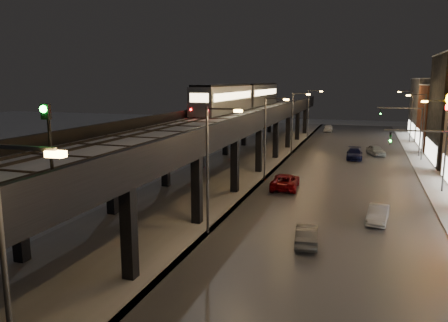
% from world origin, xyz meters
% --- Properties ---
extents(road_surface, '(17.00, 120.00, 0.06)m').
position_xyz_m(road_surface, '(7.50, 35.00, 0.03)').
color(road_surface, '#46474D').
rests_on(road_surface, ground).
extents(sidewalk_right, '(4.00, 120.00, 0.14)m').
position_xyz_m(sidewalk_right, '(17.50, 35.00, 0.07)').
color(sidewalk_right, '#9FA1A8').
rests_on(sidewalk_right, ground).
extents(under_viaduct_pavement, '(11.00, 120.00, 0.06)m').
position_xyz_m(under_viaduct_pavement, '(-6.00, 35.00, 0.03)').
color(under_viaduct_pavement, '#9FA1A8').
rests_on(under_viaduct_pavement, ground).
extents(elevated_viaduct, '(9.00, 100.00, 6.30)m').
position_xyz_m(elevated_viaduct, '(-6.00, 31.84, 5.62)').
color(elevated_viaduct, black).
rests_on(elevated_viaduct, ground).
extents(viaduct_trackbed, '(8.40, 100.00, 0.32)m').
position_xyz_m(viaduct_trackbed, '(-6.01, 31.97, 6.39)').
color(viaduct_trackbed, '#B2B7C1').
rests_on(viaduct_trackbed, elevated_viaduct).
extents(viaduct_parapet_streetside, '(0.30, 100.00, 1.10)m').
position_xyz_m(viaduct_parapet_streetside, '(-1.65, 32.00, 6.85)').
color(viaduct_parapet_streetside, black).
rests_on(viaduct_parapet_streetside, elevated_viaduct).
extents(viaduct_parapet_far, '(0.30, 100.00, 1.10)m').
position_xyz_m(viaduct_parapet_far, '(-10.35, 32.00, 6.85)').
color(viaduct_parapet_far, black).
rests_on(viaduct_parapet_far, elevated_viaduct).
extents(building_f, '(12.20, 16.20, 11.16)m').
position_xyz_m(building_f, '(23.99, 76.00, 5.58)').
color(building_f, '#444445').
rests_on(building_f, ground).
extents(streetlight_left_0, '(2.57, 0.28, 9.00)m').
position_xyz_m(streetlight_left_0, '(-0.43, -5.00, 5.24)').
color(streetlight_left_0, '#38383A').
rests_on(streetlight_left_0, ground).
extents(streetlight_left_1, '(2.57, 0.28, 9.00)m').
position_xyz_m(streetlight_left_1, '(-0.43, 13.00, 5.24)').
color(streetlight_left_1, '#38383A').
rests_on(streetlight_left_1, ground).
extents(streetlight_left_2, '(2.57, 0.28, 9.00)m').
position_xyz_m(streetlight_left_2, '(-0.43, 31.00, 5.24)').
color(streetlight_left_2, '#38383A').
rests_on(streetlight_left_2, ground).
extents(streetlight_right_2, '(2.56, 0.28, 9.00)m').
position_xyz_m(streetlight_right_2, '(16.73, 31.00, 5.24)').
color(streetlight_right_2, '#38383A').
rests_on(streetlight_right_2, ground).
extents(streetlight_left_3, '(2.57, 0.28, 9.00)m').
position_xyz_m(streetlight_left_3, '(-0.43, 49.00, 5.24)').
color(streetlight_left_3, '#38383A').
rests_on(streetlight_left_3, ground).
extents(streetlight_right_3, '(2.56, 0.28, 9.00)m').
position_xyz_m(streetlight_right_3, '(16.73, 49.00, 5.24)').
color(streetlight_right_3, '#38383A').
rests_on(streetlight_right_3, ground).
extents(streetlight_left_4, '(2.57, 0.28, 9.00)m').
position_xyz_m(streetlight_left_4, '(-0.43, 67.00, 5.24)').
color(streetlight_left_4, '#38383A').
rests_on(streetlight_left_4, ground).
extents(streetlight_right_4, '(2.56, 0.28, 9.00)m').
position_xyz_m(streetlight_right_4, '(16.73, 67.00, 5.24)').
color(streetlight_right_4, '#38383A').
rests_on(streetlight_right_4, ground).
extents(traffic_light_rig_b, '(6.10, 0.34, 7.00)m').
position_xyz_m(traffic_light_rig_b, '(15.84, 52.00, 4.50)').
color(traffic_light_rig_b, '#38383A').
rests_on(traffic_light_rig_b, ground).
extents(subway_train, '(3.05, 37.20, 3.65)m').
position_xyz_m(subway_train, '(-8.50, 50.10, 8.43)').
color(subway_train, gray).
rests_on(subway_train, viaduct_trackbed).
extents(rail_signal, '(0.38, 0.45, 3.27)m').
position_xyz_m(rail_signal, '(-2.10, -0.98, 8.95)').
color(rail_signal, black).
rests_on(rail_signal, viaduct_trackbed).
extents(car_near_white, '(1.86, 4.21, 1.35)m').
position_xyz_m(car_near_white, '(6.28, 13.00, 0.67)').
color(car_near_white, '#434447').
rests_on(car_near_white, ground).
extents(car_mid_silver, '(2.82, 5.58, 1.51)m').
position_xyz_m(car_mid_silver, '(2.21, 27.59, 0.76)').
color(car_mid_silver, '#6D0407').
rests_on(car_mid_silver, ground).
extents(car_far_white, '(1.91, 4.54, 1.54)m').
position_xyz_m(car_far_white, '(2.10, 79.40, 0.77)').
color(car_far_white, white).
rests_on(car_far_white, ground).
extents(car_onc_silver, '(1.82, 4.11, 1.31)m').
position_xyz_m(car_onc_silver, '(10.85, 19.25, 0.66)').
color(car_onc_silver, '#9299A7').
rests_on(car_onc_silver, ground).
extents(car_onc_white, '(2.20, 5.13, 1.47)m').
position_xyz_m(car_onc_white, '(8.32, 47.09, 0.74)').
color(car_onc_white, '#0E1137').
rests_on(car_onc_white, ground).
extents(car_onc_red, '(3.10, 4.68, 1.48)m').
position_xyz_m(car_onc_red, '(11.18, 51.30, 0.74)').
color(car_onc_red, '#979FAA').
rests_on(car_onc_red, ground).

